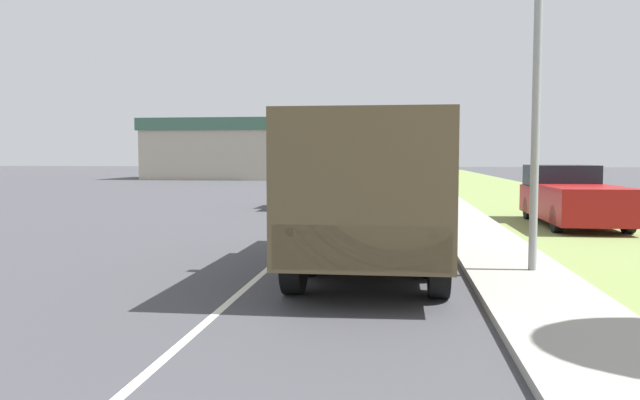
# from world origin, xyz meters

# --- Properties ---
(ground_plane) EXTENTS (180.00, 180.00, 0.00)m
(ground_plane) POSITION_xyz_m (0.00, 40.00, 0.00)
(ground_plane) COLOR #424247
(lane_centre_stripe) EXTENTS (0.12, 120.00, 0.00)m
(lane_centre_stripe) POSITION_xyz_m (0.00, 40.00, 0.00)
(lane_centre_stripe) COLOR silver
(lane_centre_stripe) RESTS_ON ground
(sidewalk_right) EXTENTS (1.80, 120.00, 0.12)m
(sidewalk_right) POSITION_xyz_m (4.50, 40.00, 0.06)
(sidewalk_right) COLOR #9E9B93
(sidewalk_right) RESTS_ON ground
(grass_strip_right) EXTENTS (7.00, 120.00, 0.02)m
(grass_strip_right) POSITION_xyz_m (8.90, 40.00, 0.01)
(grass_strip_right) COLOR olive
(grass_strip_right) RESTS_ON ground
(military_truck) EXTENTS (2.47, 7.20, 2.75)m
(military_truck) POSITION_xyz_m (1.93, 12.10, 1.57)
(military_truck) COLOR #606647
(military_truck) RESTS_ON ground
(car_nearest_ahead) EXTENTS (1.76, 4.34, 1.56)m
(car_nearest_ahead) POSITION_xyz_m (-1.52, 26.00, 0.70)
(car_nearest_ahead) COLOR #336B3D
(car_nearest_ahead) RESTS_ON ground
(car_second_ahead) EXTENTS (1.77, 3.91, 1.75)m
(car_second_ahead) POSITION_xyz_m (1.45, 40.09, 0.77)
(car_second_ahead) COLOR #336B3D
(car_second_ahead) RESTS_ON ground
(car_third_ahead) EXTENTS (1.95, 4.42, 1.59)m
(car_third_ahead) POSITION_xyz_m (-2.03, 47.94, 0.71)
(car_third_ahead) COLOR #B7BABF
(car_third_ahead) RESTS_ON ground
(car_fourth_ahead) EXTENTS (1.77, 4.70, 1.71)m
(car_fourth_ahead) POSITION_xyz_m (1.66, 59.75, 0.76)
(car_fourth_ahead) COLOR #B7BABF
(car_fourth_ahead) RESTS_ON ground
(pickup_truck) EXTENTS (2.10, 5.61, 1.80)m
(pickup_truck) POSITION_xyz_m (7.66, 20.36, 0.87)
(pickup_truck) COLOR maroon
(pickup_truck) RESTS_ON grass_strip_right
(lamp_post) EXTENTS (1.69, 0.24, 6.52)m
(lamp_post) POSITION_xyz_m (4.53, 11.76, 4.04)
(lamp_post) COLOR gray
(lamp_post) RESTS_ON sidewalk_right
(building_distant) EXTENTS (12.76, 8.35, 5.55)m
(building_distant) POSITION_xyz_m (-14.57, 58.16, 2.81)
(building_distant) COLOR #B2A893
(building_distant) RESTS_ON ground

